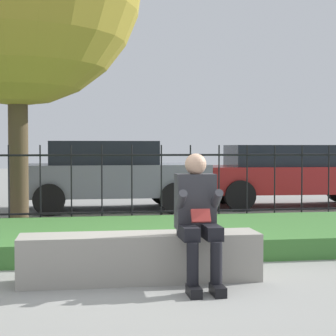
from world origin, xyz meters
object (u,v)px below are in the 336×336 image
object	(u,v)px
person_seated_reader	(198,213)
car_parked_right	(292,173)
car_parked_center	(109,174)
stone_bench	(141,260)

from	to	relation	value
person_seated_reader	car_parked_right	size ratio (longest dim) A/B	0.27
person_seated_reader	car_parked_center	bearing A→B (deg)	94.26
stone_bench	car_parked_center	distance (m)	6.45
car_parked_center	person_seated_reader	bearing A→B (deg)	-85.29
stone_bench	car_parked_right	size ratio (longest dim) A/B	0.51
car_parked_right	car_parked_center	bearing A→B (deg)	-176.65
person_seated_reader	car_parked_center	distance (m)	6.72
stone_bench	car_parked_right	world-z (taller)	car_parked_right
person_seated_reader	stone_bench	bearing A→B (deg)	152.13
stone_bench	car_parked_right	xyz separation A→B (m)	(4.11, 6.48, 0.53)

